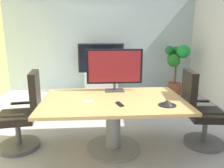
{
  "coord_description": "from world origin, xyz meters",
  "views": [
    {
      "loc": [
        -0.12,
        -2.99,
        1.61
      ],
      "look_at": [
        0.09,
        0.06,
        0.88
      ],
      "focal_mm": 35.14,
      "sensor_mm": 36.0,
      "label": 1
    }
  ],
  "objects": [
    {
      "name": "wall_display_unit",
      "position": [
        -0.01,
        2.83,
        0.44
      ],
      "size": [
        1.2,
        0.36,
        1.31
      ],
      "color": "#B7BABC",
      "rests_on": "ground"
    },
    {
      "name": "office_chair_left",
      "position": [
        -1.14,
        -0.06,
        0.46
      ],
      "size": [
        0.62,
        0.6,
        1.09
      ],
      "rotation": [
        0.0,
        0.0,
        -1.44
      ],
      "color": "#4C4C51",
      "rests_on": "ground"
    },
    {
      "name": "whiteboard_marker",
      "position": [
        -0.23,
        -0.28,
        0.74
      ],
      "size": [
        0.12,
        0.08,
        0.02
      ],
      "primitive_type": "cube",
      "rotation": [
        0.0,
        0.0,
        0.48
      ],
      "color": "silver",
      "rests_on": "conference_table"
    },
    {
      "name": "wall_back_glass_partition",
      "position": [
        0.0,
        3.18,
        1.34
      ],
      "size": [
        5.24,
        0.1,
        2.68
      ],
      "primitive_type": "cube",
      "color": "#9EB2B7",
      "rests_on": "ground"
    },
    {
      "name": "potted_plant",
      "position": [
        1.93,
        2.48,
        0.85
      ],
      "size": [
        0.63,
        0.6,
        1.29
      ],
      "color": "brown",
      "rests_on": "ground"
    },
    {
      "name": "tv_monitor",
      "position": [
        0.14,
        0.24,
        1.09
      ],
      "size": [
        0.84,
        0.18,
        0.64
      ],
      "color": "#333338",
      "rests_on": "conference_table"
    },
    {
      "name": "ground_plane",
      "position": [
        0.0,
        0.0,
        0.0
      ],
      "size": [
        7.37,
        7.37,
        0.0
      ],
      "primitive_type": "plane",
      "color": "#99999E"
    },
    {
      "name": "remote_control",
      "position": [
        0.16,
        -0.42,
        0.74
      ],
      "size": [
        0.09,
        0.18,
        0.02
      ],
      "primitive_type": "cube",
      "rotation": [
        0.0,
        0.0,
        0.26
      ],
      "color": "black",
      "rests_on": "conference_table"
    },
    {
      "name": "conference_table",
      "position": [
        0.09,
        -0.19,
        0.55
      ],
      "size": [
        1.89,
        1.2,
        0.73
      ],
      "color": "#B2894C",
      "rests_on": "ground"
    },
    {
      "name": "office_chair_right",
      "position": [
        1.33,
        -0.15,
        0.46
      ],
      "size": [
        0.62,
        0.6,
        1.09
      ],
      "rotation": [
        0.0,
        0.0,
        1.45
      ],
      "color": "#4C4C51",
      "rests_on": "ground"
    },
    {
      "name": "conference_phone",
      "position": [
        0.74,
        -0.48,
        0.76
      ],
      "size": [
        0.22,
        0.22,
        0.07
      ],
      "color": "black",
      "rests_on": "conference_table"
    }
  ]
}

